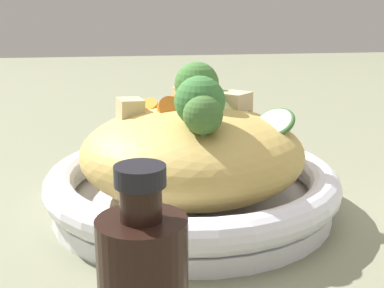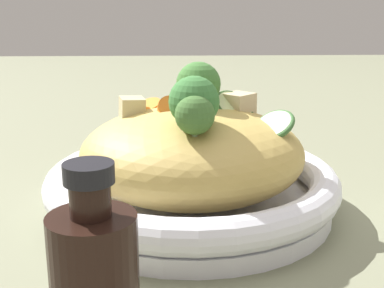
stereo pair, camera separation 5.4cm
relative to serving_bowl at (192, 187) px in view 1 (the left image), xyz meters
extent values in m
plane|color=slate|center=(0.00, 0.00, -0.03)|extent=(3.00, 3.00, 0.00)
cylinder|color=white|center=(0.00, 0.00, -0.02)|extent=(0.29, 0.29, 0.02)
torus|color=white|center=(0.00, 0.00, 0.01)|extent=(0.31, 0.31, 0.03)
ellipsoid|color=tan|center=(0.00, 0.00, 0.04)|extent=(0.23, 0.23, 0.09)
torus|color=tan|center=(-0.06, 0.03, 0.07)|extent=(0.07, 0.07, 0.02)
torus|color=tan|center=(-0.01, -0.01, 0.07)|extent=(0.08, 0.08, 0.03)
cone|color=#91B26C|center=(-0.02, 0.01, 0.08)|extent=(0.03, 0.03, 0.02)
sphere|color=#427837|center=(-0.02, 0.01, 0.11)|extent=(0.06, 0.06, 0.05)
cone|color=#9AB66D|center=(0.05, 0.00, 0.08)|extent=(0.02, 0.02, 0.01)
sphere|color=#3C783A|center=(0.05, 0.00, 0.10)|extent=(0.06, 0.06, 0.05)
cone|color=#95AB74|center=(0.07, 0.00, 0.07)|extent=(0.02, 0.02, 0.02)
sphere|color=#436E34|center=(0.07, 0.00, 0.09)|extent=(0.04, 0.04, 0.04)
cylinder|color=orange|center=(-0.06, 0.00, 0.08)|extent=(0.03, 0.03, 0.03)
cylinder|color=orange|center=(0.00, -0.02, 0.09)|extent=(0.02, 0.03, 0.02)
cylinder|color=orange|center=(-0.08, 0.00, 0.07)|extent=(0.03, 0.02, 0.02)
cylinder|color=orange|center=(-0.03, -0.04, 0.08)|extent=(0.04, 0.04, 0.02)
cylinder|color=beige|center=(-0.03, 0.01, 0.08)|extent=(0.03, 0.04, 0.03)
torus|color=#396031|center=(-0.03, 0.01, 0.08)|extent=(0.04, 0.04, 0.03)
cylinder|color=beige|center=(-0.02, 0.04, 0.08)|extent=(0.05, 0.05, 0.03)
torus|color=#365B29|center=(-0.02, 0.04, 0.08)|extent=(0.06, 0.06, 0.03)
cylinder|color=beige|center=(-0.05, 0.01, 0.08)|extent=(0.03, 0.03, 0.01)
torus|color=#336527|center=(-0.05, 0.01, 0.08)|extent=(0.04, 0.04, 0.02)
cylinder|color=beige|center=(0.02, 0.08, 0.07)|extent=(0.05, 0.05, 0.02)
torus|color=#3A6833|center=(0.02, 0.08, 0.07)|extent=(0.06, 0.06, 0.03)
cube|color=#D0B78E|center=(-0.03, 0.05, 0.08)|extent=(0.04, 0.04, 0.02)
cube|color=beige|center=(-0.08, 0.01, 0.08)|extent=(0.04, 0.04, 0.03)
cube|color=#CCBA89|center=(-0.02, -0.06, 0.08)|extent=(0.03, 0.03, 0.02)
cylinder|color=black|center=(0.26, -0.06, 0.09)|extent=(0.02, 0.02, 0.02)
cylinder|color=black|center=(0.26, -0.06, 0.11)|extent=(0.03, 0.03, 0.01)
camera|label=1|loc=(0.52, -0.07, 0.19)|focal=49.22mm
camera|label=2|loc=(0.52, -0.02, 0.19)|focal=49.22mm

